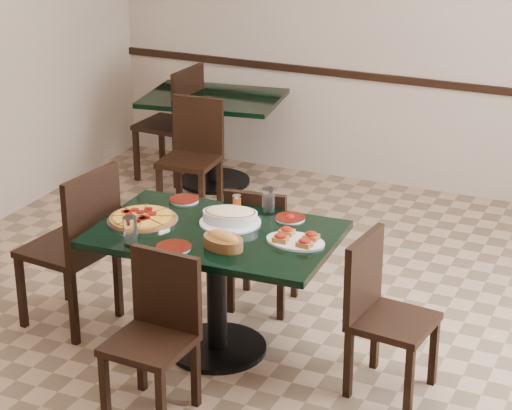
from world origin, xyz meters
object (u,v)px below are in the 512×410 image
at_px(back_table, 214,123).
at_px(chair_right, 380,307).
at_px(chair_near, 157,326).
at_px(main_table, 216,261).
at_px(pepperoni_pizza, 143,218).
at_px(lasagna_casserole, 230,216).
at_px(chair_left, 79,239).
at_px(bread_basket, 223,241).
at_px(back_chair_left, 177,117).
at_px(bruschetta_platter, 296,239).
at_px(back_chair_near, 193,149).
at_px(chair_far, 260,243).

distance_m(back_table, chair_right, 3.32).
bearing_deg(chair_near, chair_right, 36.57).
relative_size(main_table, pepperoni_pizza, 3.38).
xyz_separation_m(chair_right, lasagna_casserole, (-0.93, 0.12, 0.31)).
xyz_separation_m(chair_left, bread_basket, (1.01, -0.12, 0.22)).
bearing_deg(back_chair_left, lasagna_casserole, 38.23).
bearing_deg(main_table, lasagna_casserole, 76.39).
bearing_deg(lasagna_casserole, pepperoni_pizza, -172.12).
xyz_separation_m(back_table, chair_left, (0.39, -2.54, 0.04)).
xyz_separation_m(chair_near, chair_left, (-0.86, 0.58, 0.10)).
bearing_deg(pepperoni_pizza, bruschetta_platter, 5.06).
relative_size(chair_near, chair_left, 0.85).
bearing_deg(chair_near, back_chair_left, 119.70).
height_order(chair_near, bread_basket, same).
height_order(chair_left, back_chair_near, chair_left).
relative_size(back_chair_left, bread_basket, 3.45).
relative_size(main_table, bread_basket, 4.88).
xyz_separation_m(chair_far, back_chair_near, (-1.16, 1.33, 0.04)).
relative_size(main_table, lasagna_casserole, 3.89).
xyz_separation_m(back_chair_near, back_chair_left, (-0.44, 0.55, 0.05)).
xyz_separation_m(back_table, bruschetta_platter, (1.73, -2.45, 0.25)).
xyz_separation_m(chair_far, back_chair_left, (-1.60, 1.88, 0.09)).
distance_m(chair_left, lasagna_casserole, 0.95).
height_order(chair_near, chair_left, chair_left).
relative_size(back_chair_near, pepperoni_pizza, 2.17).
bearing_deg(bruschetta_platter, lasagna_casserole, 172.74).
height_order(chair_left, bruschetta_platter, chair_left).
bearing_deg(chair_far, chair_left, 28.10).
distance_m(back_chair_near, bruschetta_platter, 2.48).
xyz_separation_m(main_table, chair_right, (0.96, 0.01, -0.09)).
xyz_separation_m(back_table, chair_right, (2.23, -2.47, -0.04)).
bearing_deg(back_chair_left, chair_near, 30.29).
height_order(back_chair_left, pepperoni_pizza, back_chair_left).
relative_size(chair_near, pepperoni_pizza, 2.10).
relative_size(back_table, bruschetta_platter, 3.36).
height_order(back_table, back_chair_near, back_chair_near).
height_order(back_table, bread_basket, bread_basket).
xyz_separation_m(main_table, lasagna_casserole, (0.03, 0.13, 0.23)).
height_order(main_table, chair_left, chair_left).
xyz_separation_m(chair_far, chair_near, (-0.03, -1.21, 0.02)).
bearing_deg(back_table, bruschetta_platter, -63.29).
bearing_deg(chair_far, pepperoni_pizza, 46.23).
bearing_deg(chair_near, pepperoni_pizza, 127.93).
relative_size(chair_near, bruschetta_platter, 2.39).
distance_m(chair_far, chair_near, 1.21).
bearing_deg(bruschetta_platter, back_chair_left, 135.68).
relative_size(chair_right, lasagna_casserole, 2.47).
bearing_deg(chair_left, main_table, 100.92).
bearing_deg(main_table, pepperoni_pizza, -176.83).
relative_size(back_chair_near, back_chair_left, 0.91).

